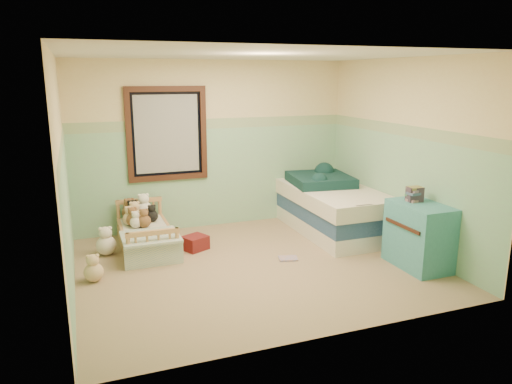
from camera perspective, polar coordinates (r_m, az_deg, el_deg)
name	(u,v)px	position (r m, az deg, el deg)	size (l,w,h in m)	color
floor	(255,266)	(6.05, -0.12, -8.67)	(4.20, 3.60, 0.02)	#8A7756
ceiling	(255,54)	(5.60, -0.13, 15.95)	(4.20, 3.60, 0.02)	silver
wall_back	(213,145)	(7.38, -5.02, 5.51)	(4.20, 0.04, 2.50)	beige
wall_front	(330,202)	(4.09, 8.69, -1.12)	(4.20, 0.04, 2.50)	beige
wall_left	(63,178)	(5.35, -21.73, 1.52)	(0.04, 3.60, 2.50)	beige
wall_right	(404,155)	(6.71, 16.99, 4.16)	(0.04, 3.60, 2.50)	beige
wainscot_mint	(214,178)	(7.45, -4.91, 1.69)	(4.20, 0.01, 1.50)	#89B192
border_strip	(213,124)	(7.33, -5.04, 8.01)	(4.20, 0.01, 0.15)	#446E4A
window_frame	(167,134)	(7.16, -10.40, 6.71)	(1.16, 0.06, 1.36)	#351B12
window_blinds	(167,134)	(7.17, -10.41, 6.72)	(0.92, 0.01, 1.12)	#BBBBB6
toddler_bed_frame	(147,243)	(6.71, -12.72, -5.86)	(0.65, 1.30, 0.17)	#A87944
toddler_mattress	(146,233)	(6.67, -12.78, -4.69)	(0.60, 1.25, 0.12)	silver
patchwork_quilt	(150,237)	(6.26, -12.30, -5.14)	(0.71, 0.65, 0.03)	#6F98B0
plush_bed_brown	(130,212)	(7.08, -14.62, -2.32)	(0.21, 0.21, 0.21)	brown
plush_bed_white	(144,210)	(7.10, -13.02, -2.06)	(0.24, 0.24, 0.24)	white
plush_bed_tan	(135,216)	(6.87, -14.00, -2.76)	(0.21, 0.21, 0.21)	#E0B986
plush_bed_dark	(152,216)	(6.91, -12.10, -2.77)	(0.17, 0.17, 0.17)	black
plush_floor_cream	(106,245)	(6.62, -17.17, -6.01)	(0.26, 0.26, 0.26)	#EFE1C9
plush_floor_tan	(94,272)	(5.85, -18.52, -8.92)	(0.22, 0.22, 0.22)	#E0B986
twin_bed_frame	(331,224)	(7.38, 8.85, -3.69)	(1.02, 2.03, 0.22)	white
twin_boxspring	(332,210)	(7.32, 8.91, -2.04)	(1.02, 2.03, 0.22)	navy
twin_mattress	(332,195)	(7.26, 8.97, -0.37)	(1.06, 2.07, 0.22)	silver
teal_blanket	(320,180)	(7.45, 7.56, 1.46)	(0.86, 0.91, 0.14)	#0F3030
dresser	(419,236)	(6.19, 18.61, -4.88)	(0.49, 0.79, 0.79)	teal
book_stack	(415,194)	(6.17, 18.13, -0.24)	(0.18, 0.14, 0.18)	#432223
red_pillow	(195,243)	(6.58, -7.16, -5.94)	(0.30, 0.26, 0.19)	maroon
floor_book	(288,258)	(6.23, 3.79, -7.79)	(0.23, 0.18, 0.02)	#F2973E
extra_plush_0	(130,219)	(6.83, -14.63, -3.04)	(0.18, 0.18, 0.18)	#E0B986
extra_plush_1	(133,214)	(7.03, -14.27, -2.47)	(0.20, 0.20, 0.20)	black
extra_plush_2	(133,220)	(6.77, -14.27, -3.17)	(0.18, 0.18, 0.18)	brown
extra_plush_3	(144,221)	(6.67, -12.98, -3.35)	(0.18, 0.18, 0.18)	brown
extra_plush_4	(136,222)	(6.68, -13.92, -3.46)	(0.16, 0.16, 0.16)	#EFE1C9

